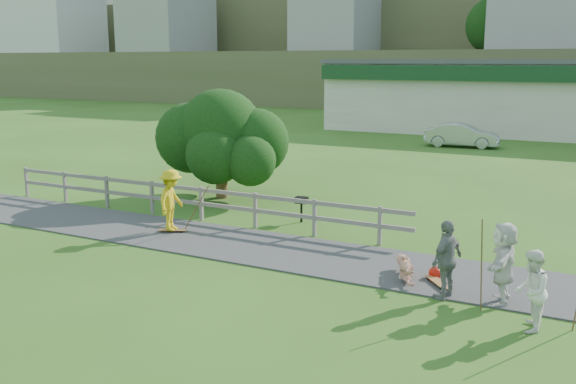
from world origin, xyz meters
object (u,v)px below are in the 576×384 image
(skater_rider, at_px, (171,203))
(skater_fallen, at_px, (406,268))
(spectator_d, at_px, (503,263))
(tree, at_px, (221,152))
(bbq, at_px, (301,210))
(car_silver, at_px, (462,135))
(spectator_b, at_px, (447,260))
(spectator_a, at_px, (531,291))

(skater_rider, distance_m, skater_fallen, 7.46)
(spectator_d, distance_m, tree, 12.72)
(skater_fallen, bearing_deg, bbq, 117.10)
(skater_rider, bearing_deg, bbq, -54.70)
(car_silver, bearing_deg, spectator_b, -173.94)
(spectator_b, height_order, bbq, spectator_b)
(bbq, bearing_deg, tree, 149.22)
(skater_fallen, relative_size, tree, 0.31)
(spectator_d, bearing_deg, spectator_a, 25.34)
(spectator_d, height_order, car_silver, spectator_d)
(spectator_b, distance_m, spectator_d, 1.15)
(bbq, bearing_deg, skater_rider, -139.97)
(spectator_d, relative_size, bbq, 2.16)
(tree, relative_size, bbq, 6.13)
(spectator_a, bearing_deg, bbq, -128.52)
(car_silver, bearing_deg, tree, 159.83)
(car_silver, xyz_separation_m, tree, (-4.61, -18.50, 1.01))
(car_silver, distance_m, bbq, 20.43)
(skater_rider, xyz_separation_m, car_silver, (3.11, 23.39, -0.20))
(spectator_b, xyz_separation_m, bbq, (-5.72, 4.47, -0.46))
(skater_rider, bearing_deg, spectator_a, -114.51)
(skater_rider, distance_m, spectator_b, 8.65)
(spectator_d, distance_m, bbq, 8.03)
(spectator_a, bearing_deg, spectator_d, -152.00)
(spectator_b, xyz_separation_m, tree, (-10.01, 6.40, 0.84))
(spectator_b, height_order, tree, tree)
(skater_fallen, height_order, tree, tree)
(bbq, bearing_deg, skater_fallen, -45.43)
(skater_rider, xyz_separation_m, bbq, (2.80, 2.96, -0.50))
(spectator_d, bearing_deg, car_silver, -170.85)
(skater_rider, bearing_deg, skater_fallen, -107.04)
(spectator_a, bearing_deg, tree, -124.71)
(skater_fallen, xyz_separation_m, tree, (-8.89, 5.63, 1.43))
(tree, height_order, bbq, tree)
(skater_rider, bearing_deg, spectator_d, -108.62)
(skater_rider, height_order, car_silver, skater_rider)
(spectator_d, relative_size, tree, 0.35)
(skater_fallen, bearing_deg, car_silver, 76.01)
(skater_rider, relative_size, spectator_d, 1.03)
(spectator_b, relative_size, spectator_d, 0.98)
(spectator_a, bearing_deg, skater_rider, -106.20)
(spectator_d, xyz_separation_m, bbq, (-6.83, 4.19, -0.47))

